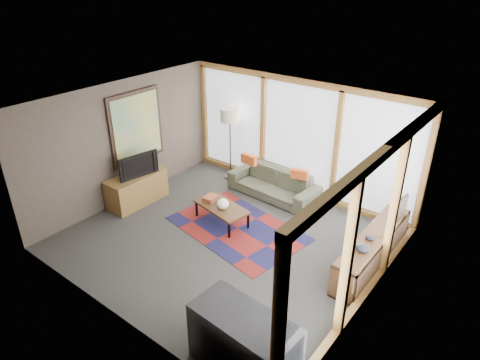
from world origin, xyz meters
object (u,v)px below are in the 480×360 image
Objects in this scene: coffee_table at (222,214)px; television at (137,164)px; floor_lamp at (230,144)px; bookshelf at (372,250)px; tv_console at (137,189)px; bar_counter at (244,343)px; sofa at (273,184)px.

coffee_table is 1.26× the size of television.
floor_lamp is 4.22m from bookshelf.
tv_console is at bearing -167.84° from bookshelf.
floor_lamp reaches higher than coffee_table.
coffee_table is 0.86× the size of tv_console.
television reaches higher than coffee_table.
floor_lamp reaches higher than bar_counter.
coffee_table is 3.51m from bar_counter.
television is (-2.11, -2.01, 0.61)m from sofa.
television is at bearing -133.59° from sofa.
coffee_table is (1.13, -1.68, -0.68)m from floor_lamp.
tv_console is at bearing 129.23° from television.
sofa is 1.56× the size of tv_console.
tv_console is 0.59m from television.
tv_console is (-1.96, -0.50, 0.14)m from coffee_table.
bookshelf is at bearing 12.16° from tv_console.
floor_lamp is at bearing 177.03° from sofa.
coffee_table is 0.48× the size of bookshelf.
sofa is at bearing -5.71° from floor_lamp.
coffee_table is at bearing -56.08° from floor_lamp.
tv_console is (-2.16, -2.04, 0.03)m from sofa.
sofa is at bearing -35.90° from television.
sofa is 1.56m from coffee_table.
floor_lamp reaches higher than bookshelf.
bar_counter is at bearing -49.30° from floor_lamp.
bookshelf is at bearing 10.76° from coffee_table.
floor_lamp is 1.32× the size of tv_console.
bar_counter reaches higher than sofa.
tv_console is 0.95× the size of bar_counter.
bar_counter is at bearing -58.06° from sofa.
television is 4.83m from bar_counter.
sofa is 1.45m from floor_lamp.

